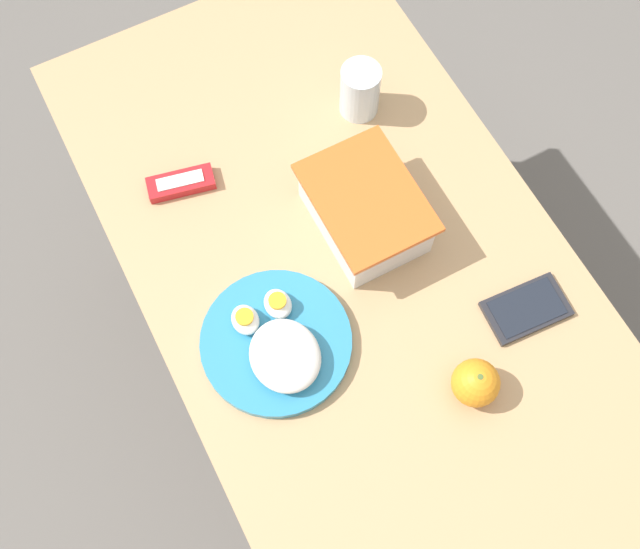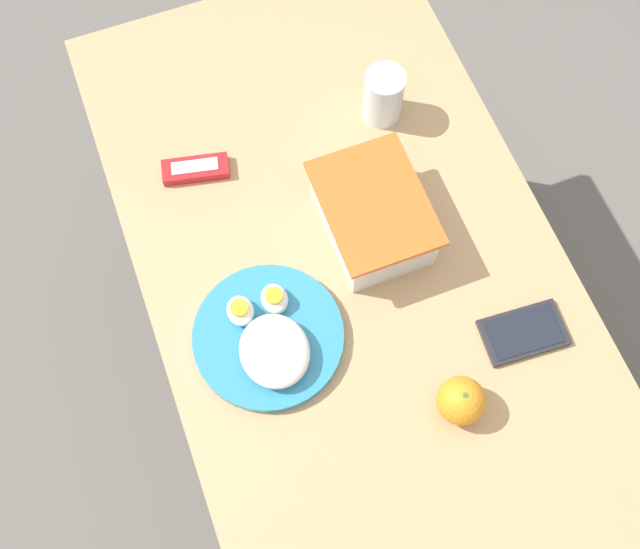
# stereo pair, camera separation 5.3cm
# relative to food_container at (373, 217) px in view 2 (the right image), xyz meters

# --- Properties ---
(ground_plane) EXTENTS (10.00, 10.00, 0.00)m
(ground_plane) POSITION_rel_food_container_xyz_m (0.05, -0.05, -0.75)
(ground_plane) COLOR #66605B
(table) EXTENTS (1.21, 0.67, 0.71)m
(table) POSITION_rel_food_container_xyz_m (0.05, -0.05, -0.13)
(table) COLOR tan
(table) RESTS_ON ground_plane
(food_container) EXTENTS (0.21, 0.16, 0.09)m
(food_container) POSITION_rel_food_container_xyz_m (0.00, 0.00, 0.00)
(food_container) COLOR white
(food_container) RESTS_ON table
(orange_fruit) EXTENTS (0.07, 0.07, 0.07)m
(orange_fruit) POSITION_rel_food_container_xyz_m (0.32, 0.01, -0.00)
(orange_fruit) COLOR orange
(orange_fruit) RESTS_ON table
(rice_plate) EXTENTS (0.23, 0.23, 0.06)m
(rice_plate) POSITION_rel_food_container_xyz_m (0.13, -0.22, -0.02)
(rice_plate) COLOR teal
(rice_plate) RESTS_ON table
(candy_bar) EXTENTS (0.07, 0.12, 0.02)m
(candy_bar) POSITION_rel_food_container_xyz_m (-0.20, -0.24, -0.03)
(candy_bar) COLOR red
(candy_bar) RESTS_ON table
(cell_phone) EXTENTS (0.09, 0.13, 0.01)m
(cell_phone) POSITION_rel_food_container_xyz_m (0.25, 0.15, -0.04)
(cell_phone) COLOR #232328
(cell_phone) RESTS_ON table
(drinking_glass) EXTENTS (0.07, 0.07, 0.10)m
(drinking_glass) POSITION_rel_food_container_xyz_m (-0.20, 0.10, 0.01)
(drinking_glass) COLOR silver
(drinking_glass) RESTS_ON table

